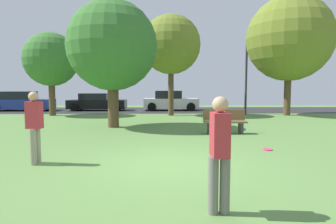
{
  "coord_description": "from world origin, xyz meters",
  "views": [
    {
      "loc": [
        -0.24,
        -6.26,
        1.72
      ],
      "look_at": [
        0.0,
        3.45,
        0.9
      ],
      "focal_mm": 30.49,
      "sensor_mm": 36.0,
      "label": 1
    }
  ],
  "objects_px": {
    "maple_tree_far": "(51,60)",
    "oak_tree_left": "(112,46)",
    "parked_car_black": "(97,103)",
    "park_bench": "(225,121)",
    "frisbee_disc": "(268,150)",
    "street_lamp_post": "(246,80)",
    "person_bystander": "(220,150)",
    "parked_car_blue": "(22,102)",
    "oak_tree_right": "(289,39)",
    "maple_tree_near": "(171,45)",
    "parked_car_white": "(170,101)",
    "person_catcher": "(35,124)"
  },
  "relations": [
    {
      "from": "oak_tree_right",
      "to": "person_bystander",
      "type": "distance_m",
      "value": 16.2
    },
    {
      "from": "maple_tree_far",
      "to": "parked_car_black",
      "type": "xyz_separation_m",
      "value": [
        1.88,
        4.01,
        -2.86
      ]
    },
    {
      "from": "parked_car_white",
      "to": "oak_tree_left",
      "type": "bearing_deg",
      "value": -106.44
    },
    {
      "from": "frisbee_disc",
      "to": "street_lamp_post",
      "type": "distance_m",
      "value": 11.25
    },
    {
      "from": "frisbee_disc",
      "to": "parked_car_black",
      "type": "bearing_deg",
      "value": 118.94
    },
    {
      "from": "oak_tree_left",
      "to": "person_catcher",
      "type": "distance_m",
      "value": 6.66
    },
    {
      "from": "person_bystander",
      "to": "parked_car_blue",
      "type": "relative_size",
      "value": 0.36
    },
    {
      "from": "frisbee_disc",
      "to": "person_bystander",
      "type": "bearing_deg",
      "value": -118.69
    },
    {
      "from": "park_bench",
      "to": "parked_car_blue",
      "type": "bearing_deg",
      "value": -40.97
    },
    {
      "from": "maple_tree_far",
      "to": "oak_tree_left",
      "type": "bearing_deg",
      "value": -49.36
    },
    {
      "from": "oak_tree_right",
      "to": "maple_tree_near",
      "type": "relative_size",
      "value": 1.18
    },
    {
      "from": "parked_car_white",
      "to": "street_lamp_post",
      "type": "distance_m",
      "value": 6.2
    },
    {
      "from": "person_catcher",
      "to": "maple_tree_far",
      "type": "bearing_deg",
      "value": 118.18
    },
    {
      "from": "oak_tree_left",
      "to": "parked_car_white",
      "type": "height_order",
      "value": "oak_tree_left"
    },
    {
      "from": "parked_car_blue",
      "to": "parked_car_white",
      "type": "xyz_separation_m",
      "value": [
        11.34,
        0.09,
        0.02
      ]
    },
    {
      "from": "oak_tree_right",
      "to": "street_lamp_post",
      "type": "height_order",
      "value": "oak_tree_right"
    },
    {
      "from": "parked_car_blue",
      "to": "oak_tree_right",
      "type": "bearing_deg",
      "value": -12.75
    },
    {
      "from": "frisbee_disc",
      "to": "street_lamp_post",
      "type": "relative_size",
      "value": 0.06
    },
    {
      "from": "person_catcher",
      "to": "parked_car_blue",
      "type": "relative_size",
      "value": 0.37
    },
    {
      "from": "frisbee_disc",
      "to": "park_bench",
      "type": "distance_m",
      "value": 3.01
    },
    {
      "from": "frisbee_disc",
      "to": "street_lamp_post",
      "type": "xyz_separation_m",
      "value": [
        2.56,
        10.72,
        2.24
      ]
    },
    {
      "from": "oak_tree_left",
      "to": "person_bystander",
      "type": "xyz_separation_m",
      "value": [
        2.88,
        -8.75,
        -2.64
      ]
    },
    {
      "from": "oak_tree_left",
      "to": "street_lamp_post",
      "type": "xyz_separation_m",
      "value": [
        7.62,
        5.95,
        -1.27
      ]
    },
    {
      "from": "frisbee_disc",
      "to": "oak_tree_left",
      "type": "bearing_deg",
      "value": 136.65
    },
    {
      "from": "maple_tree_far",
      "to": "oak_tree_right",
      "type": "bearing_deg",
      "value": -0.99
    },
    {
      "from": "oak_tree_left",
      "to": "parked_car_white",
      "type": "distance_m",
      "value": 10.36
    },
    {
      "from": "oak_tree_left",
      "to": "maple_tree_far",
      "type": "height_order",
      "value": "oak_tree_left"
    },
    {
      "from": "parked_car_black",
      "to": "park_bench",
      "type": "xyz_separation_m",
      "value": [
        7.35,
        -11.37,
        -0.15
      ]
    },
    {
      "from": "person_bystander",
      "to": "oak_tree_left",
      "type": "bearing_deg",
      "value": 16.53
    },
    {
      "from": "person_bystander",
      "to": "parked_car_blue",
      "type": "xyz_separation_m",
      "value": [
        -11.4,
        18.2,
        -0.22
      ]
    },
    {
      "from": "maple_tree_far",
      "to": "frisbee_disc",
      "type": "height_order",
      "value": "maple_tree_far"
    },
    {
      "from": "parked_car_white",
      "to": "oak_tree_right",
      "type": "bearing_deg",
      "value": -30.71
    },
    {
      "from": "parked_car_black",
      "to": "parked_car_white",
      "type": "relative_size",
      "value": 1.05
    },
    {
      "from": "maple_tree_far",
      "to": "street_lamp_post",
      "type": "bearing_deg",
      "value": 2.02
    },
    {
      "from": "person_catcher",
      "to": "park_bench",
      "type": "xyz_separation_m",
      "value": [
        5.26,
        4.23,
        -0.44
      ]
    },
    {
      "from": "maple_tree_far",
      "to": "park_bench",
      "type": "bearing_deg",
      "value": -38.56
    },
    {
      "from": "maple_tree_near",
      "to": "parked_car_blue",
      "type": "height_order",
      "value": "maple_tree_near"
    },
    {
      "from": "maple_tree_near",
      "to": "person_bystander",
      "type": "height_order",
      "value": "maple_tree_near"
    },
    {
      "from": "maple_tree_near",
      "to": "parked_car_blue",
      "type": "bearing_deg",
      "value": 160.21
    },
    {
      "from": "frisbee_disc",
      "to": "parked_car_black",
      "type": "distance_m",
      "value": 16.34
    },
    {
      "from": "oak_tree_left",
      "to": "parked_car_white",
      "type": "bearing_deg",
      "value": 73.56
    },
    {
      "from": "oak_tree_left",
      "to": "maple_tree_far",
      "type": "xyz_separation_m",
      "value": [
        -4.73,
        5.51,
        -0.05
      ]
    },
    {
      "from": "oak_tree_left",
      "to": "person_bystander",
      "type": "bearing_deg",
      "value": -71.76
    },
    {
      "from": "parked_car_black",
      "to": "park_bench",
      "type": "bearing_deg",
      "value": -57.11
    },
    {
      "from": "oak_tree_left",
      "to": "parked_car_black",
      "type": "height_order",
      "value": "oak_tree_left"
    },
    {
      "from": "parked_car_blue",
      "to": "street_lamp_post",
      "type": "relative_size",
      "value": 0.99
    },
    {
      "from": "maple_tree_near",
      "to": "person_catcher",
      "type": "height_order",
      "value": "maple_tree_near"
    },
    {
      "from": "oak_tree_left",
      "to": "street_lamp_post",
      "type": "relative_size",
      "value": 1.22
    },
    {
      "from": "oak_tree_right",
      "to": "maple_tree_near",
      "type": "bearing_deg",
      "value": 178.75
    },
    {
      "from": "park_bench",
      "to": "oak_tree_right",
      "type": "bearing_deg",
      "value": -127.98
    }
  ]
}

